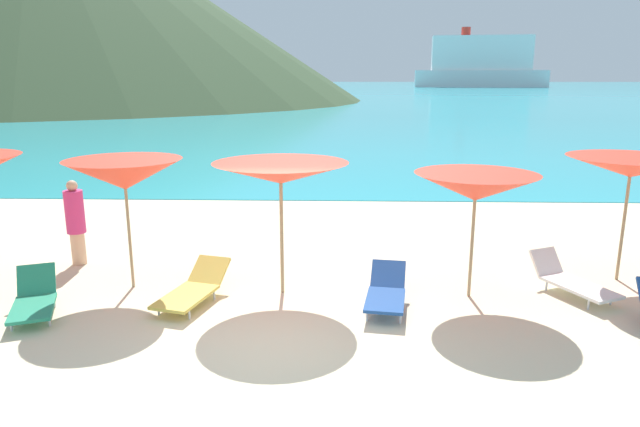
{
  "coord_description": "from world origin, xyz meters",
  "views": [
    {
      "loc": [
        0.87,
        -7.18,
        3.6
      ],
      "look_at": [
        0.54,
        2.72,
        1.2
      ],
      "focal_mm": 31.68,
      "sensor_mm": 36.0,
      "label": 1
    }
  ],
  "objects_px": {
    "umbrella_3": "(281,173)",
    "lounge_chair_2": "(194,288)",
    "umbrella_4": "(476,187)",
    "beachgoer_1": "(76,221)",
    "umbrella_5": "(631,167)",
    "cruise_ship": "(480,64)",
    "lounge_chair_0": "(386,291)",
    "lounge_chair_6": "(34,299)",
    "lounge_chair_5": "(571,280)",
    "umbrella_2": "(124,175)"
  },
  "relations": [
    {
      "from": "umbrella_5",
      "to": "cruise_ship",
      "type": "relative_size",
      "value": 0.05
    },
    {
      "from": "umbrella_2",
      "to": "umbrella_3",
      "type": "distance_m",
      "value": 2.66
    },
    {
      "from": "umbrella_5",
      "to": "umbrella_2",
      "type": "bearing_deg",
      "value": -175.69
    },
    {
      "from": "lounge_chair_2",
      "to": "lounge_chair_6",
      "type": "height_order",
      "value": "lounge_chair_6"
    },
    {
      "from": "umbrella_5",
      "to": "umbrella_3",
      "type": "bearing_deg",
      "value": -172.3
    },
    {
      "from": "umbrella_4",
      "to": "cruise_ship",
      "type": "distance_m",
      "value": 212.12
    },
    {
      "from": "lounge_chair_5",
      "to": "cruise_ship",
      "type": "height_order",
      "value": "cruise_ship"
    },
    {
      "from": "umbrella_2",
      "to": "umbrella_5",
      "type": "bearing_deg",
      "value": 4.31
    },
    {
      "from": "lounge_chair_6",
      "to": "umbrella_2",
      "type": "bearing_deg",
      "value": 26.84
    },
    {
      "from": "lounge_chair_2",
      "to": "beachgoer_1",
      "type": "bearing_deg",
      "value": 160.87
    },
    {
      "from": "lounge_chair_5",
      "to": "umbrella_5",
      "type": "bearing_deg",
      "value": 7.88
    },
    {
      "from": "umbrella_2",
      "to": "lounge_chair_6",
      "type": "relative_size",
      "value": 1.54
    },
    {
      "from": "umbrella_4",
      "to": "lounge_chair_2",
      "type": "bearing_deg",
      "value": -174.78
    },
    {
      "from": "umbrella_4",
      "to": "lounge_chair_2",
      "type": "xyz_separation_m",
      "value": [
        -4.57,
        -0.42,
        -1.63
      ]
    },
    {
      "from": "umbrella_5",
      "to": "lounge_chair_2",
      "type": "xyz_separation_m",
      "value": [
        -7.45,
        -1.31,
        -1.83
      ]
    },
    {
      "from": "lounge_chair_5",
      "to": "cruise_ship",
      "type": "bearing_deg",
      "value": 51.71
    },
    {
      "from": "lounge_chair_5",
      "to": "beachgoer_1",
      "type": "height_order",
      "value": "beachgoer_1"
    },
    {
      "from": "umbrella_2",
      "to": "lounge_chair_2",
      "type": "distance_m",
      "value": 2.25
    },
    {
      "from": "lounge_chair_6",
      "to": "lounge_chair_0",
      "type": "bearing_deg",
      "value": -17.02
    },
    {
      "from": "umbrella_4",
      "to": "beachgoer_1",
      "type": "height_order",
      "value": "umbrella_4"
    },
    {
      "from": "lounge_chair_0",
      "to": "beachgoer_1",
      "type": "xyz_separation_m",
      "value": [
        -5.88,
        2.01,
        0.59
      ]
    },
    {
      "from": "umbrella_4",
      "to": "lounge_chair_2",
      "type": "height_order",
      "value": "umbrella_4"
    },
    {
      "from": "umbrella_4",
      "to": "beachgoer_1",
      "type": "bearing_deg",
      "value": 168.86
    },
    {
      "from": "lounge_chair_5",
      "to": "lounge_chair_0",
      "type": "bearing_deg",
      "value": 167.4
    },
    {
      "from": "umbrella_5",
      "to": "lounge_chair_2",
      "type": "distance_m",
      "value": 7.78
    },
    {
      "from": "lounge_chair_5",
      "to": "beachgoer_1",
      "type": "xyz_separation_m",
      "value": [
        -9.06,
        1.3,
        0.63
      ]
    },
    {
      "from": "umbrella_4",
      "to": "lounge_chair_6",
      "type": "distance_m",
      "value": 7.17
    },
    {
      "from": "umbrella_2",
      "to": "lounge_chair_5",
      "type": "relative_size",
      "value": 1.36
    },
    {
      "from": "umbrella_3",
      "to": "beachgoer_1",
      "type": "bearing_deg",
      "value": 161.81
    },
    {
      "from": "lounge_chair_2",
      "to": "cruise_ship",
      "type": "distance_m",
      "value": 213.69
    },
    {
      "from": "umbrella_2",
      "to": "cruise_ship",
      "type": "height_order",
      "value": "cruise_ship"
    },
    {
      "from": "umbrella_2",
      "to": "lounge_chair_0",
      "type": "bearing_deg",
      "value": -10.43
    },
    {
      "from": "umbrella_5",
      "to": "beachgoer_1",
      "type": "height_order",
      "value": "umbrella_5"
    },
    {
      "from": "umbrella_3",
      "to": "lounge_chair_2",
      "type": "height_order",
      "value": "umbrella_3"
    },
    {
      "from": "lounge_chair_6",
      "to": "cruise_ship",
      "type": "xyz_separation_m",
      "value": [
        56.39,
        207.18,
        7.89
      ]
    },
    {
      "from": "umbrella_3",
      "to": "cruise_ship",
      "type": "distance_m",
      "value": 212.81
    },
    {
      "from": "lounge_chair_0",
      "to": "lounge_chair_5",
      "type": "relative_size",
      "value": 0.91
    },
    {
      "from": "umbrella_5",
      "to": "lounge_chair_0",
      "type": "bearing_deg",
      "value": -161.32
    },
    {
      "from": "umbrella_3",
      "to": "lounge_chair_2",
      "type": "relative_size",
      "value": 1.33
    },
    {
      "from": "cruise_ship",
      "to": "umbrella_2",
      "type": "bearing_deg",
      "value": -98.76
    },
    {
      "from": "lounge_chair_6",
      "to": "beachgoer_1",
      "type": "distance_m",
      "value": 2.55
    },
    {
      "from": "umbrella_4",
      "to": "lounge_chair_0",
      "type": "xyz_separation_m",
      "value": [
        -1.44,
        -0.57,
        -1.59
      ]
    },
    {
      "from": "umbrella_3",
      "to": "lounge_chair_5",
      "type": "xyz_separation_m",
      "value": [
        4.9,
        0.07,
        -1.82
      ]
    },
    {
      "from": "umbrella_3",
      "to": "cruise_ship",
      "type": "relative_size",
      "value": 0.05
    },
    {
      "from": "umbrella_3",
      "to": "beachgoer_1",
      "type": "distance_m",
      "value": 4.54
    },
    {
      "from": "umbrella_3",
      "to": "umbrella_5",
      "type": "height_order",
      "value": "same"
    },
    {
      "from": "umbrella_5",
      "to": "lounge_chair_0",
      "type": "height_order",
      "value": "umbrella_5"
    },
    {
      "from": "umbrella_2",
      "to": "lounge_chair_6",
      "type": "distance_m",
      "value": 2.4
    },
    {
      "from": "lounge_chair_5",
      "to": "beachgoer_1",
      "type": "distance_m",
      "value": 9.17
    },
    {
      "from": "lounge_chair_0",
      "to": "cruise_ship",
      "type": "distance_m",
      "value": 213.07
    }
  ]
}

